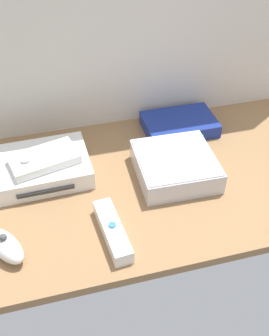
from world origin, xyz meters
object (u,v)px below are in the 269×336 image
game_console (42,167)px  remote_wand (113,231)px  mini_computer (176,167)px  remote_nunchuk (6,246)px  remote_classic_pad (44,159)px  network_router (179,124)px

game_console → remote_wand: (11.41, -21.55, -0.69)cm
mini_computer → remote_wand: mini_computer is taller
game_console → remote_nunchuk: bearing=-113.5°
mini_computer → remote_classic_pad: (-27.98, 6.69, 2.77)cm
mini_computer → network_router: (6.78, 16.51, -0.94)cm
game_console → mini_computer: mini_computer is taller
remote_nunchuk → game_console: bearing=37.8°
game_console → mini_computer: (28.82, -8.03, 0.44)cm
network_router → remote_nunchuk: 52.61cm
game_console → network_router: game_console is taller
network_router → remote_classic_pad: (-34.77, -9.83, 3.71)cm
remote_wand → remote_classic_pad: remote_classic_pad is taller
mini_computer → remote_nunchuk: size_ratio=1.62×
network_router → remote_nunchuk: bearing=-146.7°
network_router → remote_classic_pad: remote_classic_pad is taller
mini_computer → remote_classic_pad: 28.91cm
mini_computer → remote_nunchuk: (-37.16, -12.41, -0.60)cm
mini_computer → remote_classic_pad: size_ratio=1.10×
network_router → remote_wand: bearing=-128.9°
network_router → remote_classic_pad: 36.32cm
mini_computer → game_console: bearing=164.4°
remote_wand → remote_classic_pad: bearing=112.8°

